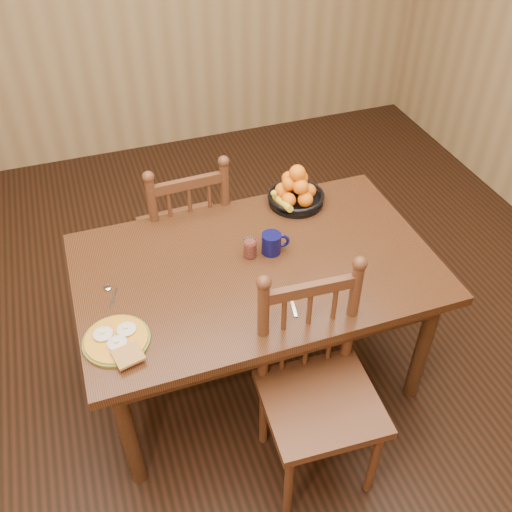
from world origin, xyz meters
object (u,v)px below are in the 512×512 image
object	(u,v)px
chair_far	(186,234)
breakfast_plate	(117,340)
chair_near	(318,391)
dining_table	(256,278)
coffee_mug	(272,243)
fruit_bowl	(295,192)

from	to	relation	value
chair_far	breakfast_plate	bearing A→B (deg)	59.66
chair_near	breakfast_plate	world-z (taller)	chair_near
chair_far	breakfast_plate	distance (m)	1.04
dining_table	coffee_mug	distance (m)	0.18
fruit_bowl	chair_near	bearing A→B (deg)	-105.96
coffee_mug	fruit_bowl	bearing A→B (deg)	52.87
chair_far	coffee_mug	distance (m)	0.72
coffee_mug	fruit_bowl	xyz separation A→B (m)	(0.24, 0.32, 0.02)
chair_near	fruit_bowl	size ratio (longest dim) A/B	3.53
chair_far	chair_near	xyz separation A→B (m)	(0.26, -1.19, 0.01)
breakfast_plate	fruit_bowl	bearing A→B (deg)	32.32
breakfast_plate	fruit_bowl	xyz separation A→B (m)	(1.00, 0.63, 0.05)
coffee_mug	fruit_bowl	distance (m)	0.41
dining_table	breakfast_plate	size ratio (longest dim) A/B	5.38
dining_table	chair_near	xyz separation A→B (m)	(0.08, -0.56, -0.17)
chair_near	fruit_bowl	xyz separation A→B (m)	(0.27, 0.94, 0.32)
chair_far	dining_table	bearing A→B (deg)	103.86
chair_near	fruit_bowl	bearing A→B (deg)	77.24
dining_table	chair_near	world-z (taller)	chair_near
dining_table	fruit_bowl	world-z (taller)	fruit_bowl
chair_far	breakfast_plate	xyz separation A→B (m)	(-0.47, -0.89, 0.28)
chair_far	chair_near	size ratio (longest dim) A/B	0.98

